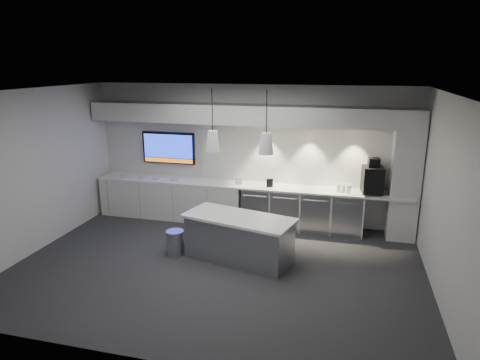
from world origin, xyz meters
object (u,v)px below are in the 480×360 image
(island, at_px, (239,238))
(bin, at_px, (175,243))
(coffee_machine, at_px, (372,179))
(wall_tv, at_px, (169,148))

(island, xyz_separation_m, bin, (-1.20, -0.08, -0.18))
(island, bearing_deg, bin, -162.31)
(island, distance_m, coffee_machine, 3.02)
(wall_tv, height_order, bin, wall_tv)
(wall_tv, xyz_separation_m, bin, (1.00, -2.13, -1.33))
(island, xyz_separation_m, coffee_machine, (2.29, 1.80, 0.78))
(wall_tv, distance_m, coffee_machine, 4.51)
(bin, height_order, coffee_machine, coffee_machine)
(island, height_order, coffee_machine, coffee_machine)
(wall_tv, xyz_separation_m, coffee_machine, (4.49, -0.25, -0.37))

